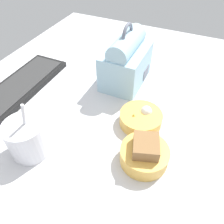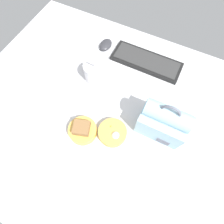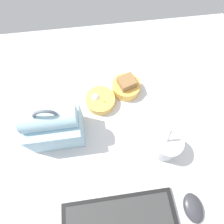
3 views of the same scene
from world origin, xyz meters
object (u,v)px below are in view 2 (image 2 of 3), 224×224
(bento_bowl_sandwich, at_px, (83,130))
(computer_mouse, at_px, (106,45))
(lunch_bag, at_px, (163,121))
(soup_cup, at_px, (94,71))
(keyboard, at_px, (146,61))
(bento_bowl_snacks, at_px, (113,133))

(bento_bowl_sandwich, distance_m, computer_mouse, 0.50)
(lunch_bag, xyz_separation_m, soup_cup, (-0.38, 0.11, -0.03))
(keyboard, height_order, bento_bowl_snacks, bento_bowl_snacks)
(keyboard, distance_m, bento_bowl_snacks, 0.43)
(lunch_bag, xyz_separation_m, bento_bowl_snacks, (-0.17, -0.12, -0.06))
(computer_mouse, bearing_deg, bento_bowl_snacks, -59.47)
(lunch_bag, bearing_deg, bento_bowl_sandwich, -150.14)
(keyboard, bearing_deg, bento_bowl_snacks, -88.18)
(bento_bowl_sandwich, relative_size, bento_bowl_snacks, 0.98)
(keyboard, distance_m, computer_mouse, 0.24)
(bento_bowl_sandwich, xyz_separation_m, bento_bowl_snacks, (0.12, 0.05, -0.01))
(lunch_bag, distance_m, computer_mouse, 0.53)
(keyboard, xyz_separation_m, lunch_bag, (0.18, -0.31, 0.07))
(soup_cup, bearing_deg, keyboard, 46.29)
(bento_bowl_snacks, bearing_deg, lunch_bag, 34.18)
(keyboard, xyz_separation_m, soup_cup, (-0.19, -0.20, 0.04))
(bento_bowl_sandwich, bearing_deg, computer_mouse, 105.94)
(lunch_bag, relative_size, bento_bowl_sandwich, 1.75)
(keyboard, relative_size, lunch_bag, 1.72)
(lunch_bag, bearing_deg, soup_cup, 163.79)
(soup_cup, xyz_separation_m, computer_mouse, (-0.05, 0.21, -0.04))
(keyboard, xyz_separation_m, computer_mouse, (-0.24, 0.00, 0.00))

